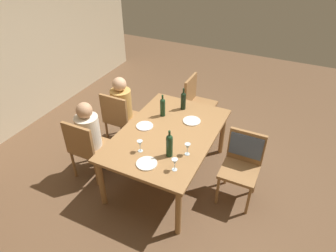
# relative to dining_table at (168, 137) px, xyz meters

# --- Properties ---
(ground_plane) EXTENTS (10.00, 10.00, 0.00)m
(ground_plane) POSITION_rel_dining_table_xyz_m (0.00, 0.00, -0.66)
(ground_plane) COLOR brown
(rear_room_partition) EXTENTS (6.40, 0.12, 2.70)m
(rear_room_partition) POSITION_rel_dining_table_xyz_m (0.00, 2.78, 0.69)
(rear_room_partition) COLOR beige
(rear_room_partition) RESTS_ON ground_plane
(dining_table) EXTENTS (1.74, 1.16, 0.74)m
(dining_table) POSITION_rel_dining_table_xyz_m (0.00, 0.00, 0.00)
(dining_table) COLOR olive
(dining_table) RESTS_ON ground_plane
(chair_far_left) EXTENTS (0.44, 0.44, 0.92)m
(chair_far_left) POSITION_rel_dining_table_xyz_m (-0.48, 0.96, -0.13)
(chair_far_left) COLOR olive
(chair_far_left) RESTS_ON ground_plane
(chair_far_right) EXTENTS (0.44, 0.44, 0.92)m
(chair_far_right) POSITION_rel_dining_table_xyz_m (0.30, 0.96, -0.13)
(chair_far_right) COLOR olive
(chair_far_right) RESTS_ON ground_plane
(chair_right_end) EXTENTS (0.44, 0.44, 0.92)m
(chair_right_end) POSITION_rel_dining_table_xyz_m (1.25, 0.09, -0.13)
(chair_right_end) COLOR olive
(chair_right_end) RESTS_ON ground_plane
(chair_near) EXTENTS (0.46, 0.44, 0.92)m
(chair_near) POSITION_rel_dining_table_xyz_m (0.12, -0.96, -0.07)
(chair_near) COLOR olive
(chair_near) RESTS_ON ground_plane
(person_woman_host) EXTENTS (0.35, 0.31, 1.13)m
(person_woman_host) POSITION_rel_dining_table_xyz_m (-0.37, 0.96, -0.01)
(person_woman_host) COLOR #33333D
(person_woman_host) RESTS_ON ground_plane
(person_man_bearded) EXTENTS (0.35, 0.30, 1.13)m
(person_man_bearded) POSITION_rel_dining_table_xyz_m (0.42, 0.96, -0.01)
(person_man_bearded) COLOR #33333D
(person_man_bearded) RESTS_ON ground_plane
(wine_bottle_tall_green) EXTENTS (0.07, 0.07, 0.32)m
(wine_bottle_tall_green) POSITION_rel_dining_table_xyz_m (0.33, 0.24, 0.22)
(wine_bottle_tall_green) COLOR #19381E
(wine_bottle_tall_green) RESTS_ON dining_table
(wine_bottle_dark_red) EXTENTS (0.07, 0.07, 0.32)m
(wine_bottle_dark_red) POSITION_rel_dining_table_xyz_m (0.61, 0.06, 0.21)
(wine_bottle_dark_red) COLOR black
(wine_bottle_dark_red) RESTS_ON dining_table
(wine_bottle_short_olive) EXTENTS (0.08, 0.08, 0.35)m
(wine_bottle_short_olive) POSITION_rel_dining_table_xyz_m (-0.39, -0.21, 0.23)
(wine_bottle_short_olive) COLOR #19381E
(wine_bottle_short_olive) RESTS_ON dining_table
(wine_glass_near_left) EXTENTS (0.07, 0.07, 0.15)m
(wine_glass_near_left) POSITION_rel_dining_table_xyz_m (-0.47, 0.13, 0.18)
(wine_glass_near_left) COLOR silver
(wine_glass_near_left) RESTS_ON dining_table
(wine_glass_centre) EXTENTS (0.07, 0.07, 0.15)m
(wine_glass_centre) POSITION_rel_dining_table_xyz_m (-0.28, -0.38, 0.18)
(wine_glass_centre) COLOR silver
(wine_glass_centre) RESTS_ON dining_table
(wine_glass_near_right) EXTENTS (0.07, 0.07, 0.15)m
(wine_glass_near_right) POSITION_rel_dining_table_xyz_m (-0.58, -0.36, 0.18)
(wine_glass_near_right) COLOR silver
(wine_glass_near_right) RESTS_ON dining_table
(dinner_plate_host) EXTENTS (0.24, 0.24, 0.01)m
(dinner_plate_host) POSITION_rel_dining_table_xyz_m (0.37, -0.18, 0.08)
(dinner_plate_host) COLOR silver
(dinner_plate_host) RESTS_ON dining_table
(dinner_plate_guest_left) EXTENTS (0.22, 0.22, 0.01)m
(dinner_plate_guest_left) POSITION_rel_dining_table_xyz_m (-0.01, 0.33, 0.08)
(dinner_plate_guest_left) COLOR white
(dinner_plate_guest_left) RESTS_ON dining_table
(dinner_plate_guest_right) EXTENTS (0.24, 0.24, 0.01)m
(dinner_plate_guest_right) POSITION_rel_dining_table_xyz_m (-0.63, -0.04, 0.08)
(dinner_plate_guest_right) COLOR silver
(dinner_plate_guest_right) RESTS_ON dining_table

